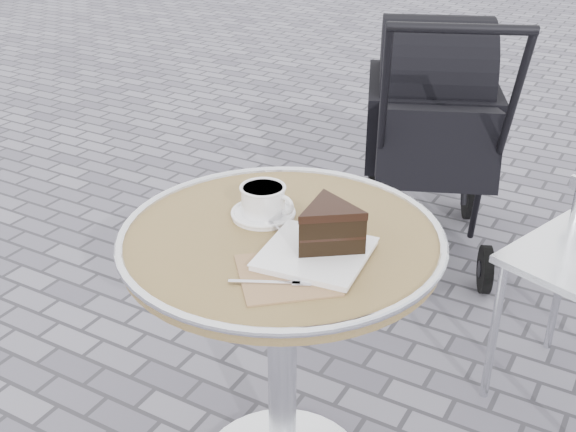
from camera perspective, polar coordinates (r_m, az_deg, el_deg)
The scene contains 4 objects.
cafe_table at distance 1.66m, azimuth -0.49°, elevation -6.47°, with size 0.72×0.72×0.74m.
cappuccino_set at distance 1.64m, azimuth -1.93°, elevation 1.01°, with size 0.16×0.14×0.07m.
cake_plate_set at distance 1.48m, azimuth 2.97°, elevation -1.36°, with size 0.26×0.34×0.11m.
baby_stroller at distance 2.89m, azimuth 11.21°, elevation 6.27°, with size 0.80×1.09×1.04m.
Camera 1 is at (0.69, -1.19, 1.50)m, focal length 45.00 mm.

